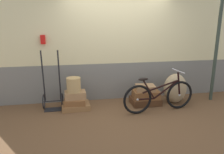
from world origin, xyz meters
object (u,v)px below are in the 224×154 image
burlap_sack (175,88)px  bicycle (159,96)px  suitcase_2 (75,95)px  luggage_trolley (53,96)px  suitcase_0 (76,106)px  wicker_basket (74,85)px  suitcase_5 (145,88)px  suitcase_4 (146,94)px  suitcase_3 (145,101)px  suitcase_1 (75,101)px

burlap_sack → bicycle: (-0.58, -0.43, -0.01)m
suitcase_2 → luggage_trolley: size_ratio=0.35×
burlap_sack → suitcase_0: bearing=179.2°
wicker_basket → suitcase_5: bearing=-0.6°
suitcase_2 → suitcase_5: suitcase_5 is taller
suitcase_4 → suitcase_5: suitcase_5 is taller
suitcase_4 → luggage_trolley: (-2.13, 0.13, 0.04)m
suitcase_3 → suitcase_4: size_ratio=1.14×
suitcase_5 → wicker_basket: bearing=-173.9°
suitcase_1 → suitcase_5: (1.63, -0.01, 0.22)m
suitcase_1 → suitcase_5: size_ratio=1.06×
suitcase_4 → suitcase_5: size_ratio=1.36×
wicker_basket → luggage_trolley: 0.56m
burlap_sack → suitcase_4: bearing=178.6°
suitcase_0 → suitcase_4: suitcase_4 is taller
suitcase_3 → luggage_trolley: bearing=175.8°
suitcase_2 → burlap_sack: burlap_sack is taller
suitcase_1 → bicycle: 1.85m
suitcase_3 → bicycle: bearing=-73.4°
suitcase_0 → suitcase_2: size_ratio=1.33×
suitcase_0 → wicker_basket: size_ratio=1.89×
suitcase_3 → luggage_trolley: 2.14m
suitcase_0 → wicker_basket: 0.50m
suitcase_0 → luggage_trolley: 0.56m
wicker_basket → suitcase_4: bearing=-0.2°
suitcase_0 → suitcase_2: bearing=95.2°
wicker_basket → burlap_sack: wicker_basket is taller
suitcase_3 → bicycle: size_ratio=0.41×
suitcase_1 → burlap_sack: 2.38m
burlap_sack → suitcase_5: bearing=179.4°
suitcase_5 → bicycle: 0.47m
suitcase_1 → bicycle: bicycle is taller
suitcase_1 → bicycle: bearing=-10.1°
luggage_trolley → suitcase_2: bearing=-10.9°
suitcase_3 → suitcase_0: bearing=178.8°
suitcase_0 → burlap_sack: 2.37m
suitcase_5 → burlap_sack: size_ratio=0.61×
suitcase_1 → wicker_basket: (-0.01, 0.01, 0.38)m
suitcase_3 → wicker_basket: 1.72m
suitcase_2 → suitcase_0: bearing=-84.8°
suitcase_4 → burlap_sack: size_ratio=0.83×
suitcase_1 → suitcase_2: suitcase_2 is taller
suitcase_2 → burlap_sack: (2.36, -0.05, 0.03)m
suitcase_2 → luggage_trolley: luggage_trolley is taller
suitcase_5 → suitcase_0: bearing=-174.2°
suitcase_4 → burlap_sack: burlap_sack is taller
suitcase_5 → wicker_basket: (-1.64, 0.02, 0.16)m
bicycle → suitcase_2: bearing=164.9°
luggage_trolley → bicycle: 2.35m
suitcase_2 → wicker_basket: wicker_basket is taller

